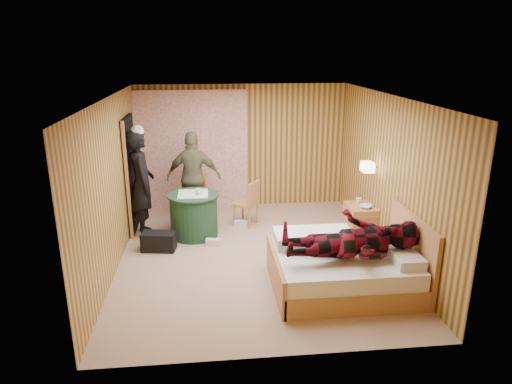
{
  "coord_description": "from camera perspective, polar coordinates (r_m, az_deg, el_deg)",
  "views": [
    {
      "loc": [
        -0.67,
        -6.6,
        3.19
      ],
      "look_at": [
        0.03,
        0.07,
        1.05
      ],
      "focal_mm": 32.0,
      "sensor_mm": 36.0,
      "label": 1
    }
  ],
  "objects": [
    {
      "name": "woman_standing",
      "position": [
        8.1,
        -14.14,
        1.02
      ],
      "size": [
        0.61,
        0.77,
        1.87
      ],
      "primitive_type": "imported",
      "rotation": [
        0.0,
        0.0,
        1.83
      ],
      "color": "black",
      "rests_on": "floor"
    },
    {
      "name": "curtain",
      "position": [
        9.25,
        -7.94,
        5.11
      ],
      "size": [
        2.2,
        0.08,
        2.4
      ],
      "primitive_type": "cube",
      "color": "white",
      "rests_on": "floor"
    },
    {
      "name": "man_at_table",
      "position": [
        8.6,
        -7.78,
        1.83
      ],
      "size": [
        1.05,
        0.51,
        1.72
      ],
      "primitive_type": "imported",
      "rotation": [
        0.0,
        0.0,
        3.05
      ],
      "color": "brown",
      "rests_on": "floor"
    },
    {
      "name": "ceiling",
      "position": [
        6.67,
        -0.21,
        11.77
      ],
      "size": [
        4.2,
        5.0,
        0.01
      ],
      "primitive_type": "cube",
      "color": "silver",
      "rests_on": "wall_back"
    },
    {
      "name": "nightstand",
      "position": [
        8.09,
        12.83,
        -3.61
      ],
      "size": [
        0.46,
        0.62,
        0.6
      ],
      "color": "tan",
      "rests_on": "floor"
    },
    {
      "name": "wall_lamp",
      "position": [
        7.74,
        13.78,
        3.06
      ],
      "size": [
        0.26,
        0.24,
        0.16
      ],
      "color": "gold",
      "rests_on": "wall_right"
    },
    {
      "name": "man_on_bed",
      "position": [
        6.02,
        12.1,
        -4.66
      ],
      "size": [
        0.86,
        0.67,
        1.77
      ],
      "primitive_type": "imported",
      "rotation": [
        0.0,
        1.57,
        0.0
      ],
      "color": "maroon",
      "rests_on": "bed"
    },
    {
      "name": "chair_far",
      "position": [
        8.65,
        -7.57,
        -0.3
      ],
      "size": [
        0.51,
        0.51,
        0.93
      ],
      "rotation": [
        0.0,
        0.0,
        -0.25
      ],
      "color": "tan",
      "rests_on": "floor"
    },
    {
      "name": "book_lower",
      "position": [
        7.94,
        13.08,
        -1.71
      ],
      "size": [
        0.17,
        0.23,
        0.02
      ],
      "primitive_type": "imported",
      "rotation": [
        0.0,
        0.0,
        0.01
      ],
      "color": "silver",
      "rests_on": "nightstand"
    },
    {
      "name": "chair_near",
      "position": [
        8.4,
        -0.83,
        -0.99
      ],
      "size": [
        0.54,
        0.54,
        0.86
      ],
      "rotation": [
        0.0,
        0.0,
        -2.16
      ],
      "color": "tan",
      "rests_on": "floor"
    },
    {
      "name": "wall_left",
      "position": [
        7.02,
        -17.51,
        0.84
      ],
      "size": [
        0.02,
        5.0,
        2.5
      ],
      "primitive_type": "cube",
      "color": "tan",
      "rests_on": "floor"
    },
    {
      "name": "sneaker_left",
      "position": [
        8.51,
        -1.91,
        -3.92
      ],
      "size": [
        0.26,
        0.14,
        0.11
      ],
      "primitive_type": "cube",
      "rotation": [
        0.0,
        0.0,
        -0.18
      ],
      "color": "silver",
      "rests_on": "floor"
    },
    {
      "name": "wall_right",
      "position": [
        7.41,
        16.18,
        1.82
      ],
      "size": [
        0.02,
        5.0,
        2.5
      ],
      "primitive_type": "cube",
      "color": "tan",
      "rests_on": "floor"
    },
    {
      "name": "wall_back",
      "position": [
        9.32,
        -1.76,
        5.69
      ],
      "size": [
        4.2,
        0.02,
        2.5
      ],
      "primitive_type": "cube",
      "color": "tan",
      "rests_on": "floor"
    },
    {
      "name": "duffel_bag",
      "position": [
        7.66,
        -12.06,
        -6.06
      ],
      "size": [
        0.58,
        0.36,
        0.31
      ],
      "primitive_type": "cube",
      "rotation": [
        0.0,
        0.0,
        -0.15
      ],
      "color": "black",
      "rests_on": "floor"
    },
    {
      "name": "floor",
      "position": [
        7.36,
        -0.19,
        -7.99
      ],
      "size": [
        4.2,
        5.0,
        0.01
      ],
      "primitive_type": "cube",
      "color": "tan",
      "rests_on": "ground"
    },
    {
      "name": "book_upper",
      "position": [
        7.93,
        13.09,
        -1.57
      ],
      "size": [
        0.27,
        0.28,
        0.02
      ],
      "primitive_type": "imported",
      "rotation": [
        0.0,
        0.0,
        -0.73
      ],
      "color": "silver",
      "rests_on": "nightstand"
    },
    {
      "name": "cup_table",
      "position": [
        7.85,
        -7.18,
        0.07
      ],
      "size": [
        0.15,
        0.15,
        0.1
      ],
      "primitive_type": "imported",
      "rotation": [
        0.0,
        0.0,
        0.24
      ],
      "color": "silver",
      "rests_on": "round_table"
    },
    {
      "name": "bed",
      "position": [
        6.47,
        10.95,
        -9.2
      ],
      "size": [
        1.94,
        1.48,
        1.02
      ],
      "color": "tan",
      "rests_on": "floor"
    },
    {
      "name": "sneaker_right",
      "position": [
        7.75,
        -5.37,
        -6.25
      ],
      "size": [
        0.26,
        0.15,
        0.11
      ],
      "primitive_type": "cube",
      "rotation": [
        0.0,
        0.0,
        -0.2
      ],
      "color": "silver",
      "rests_on": "floor"
    },
    {
      "name": "doorway",
      "position": [
        8.4,
        -15.33,
        2.13
      ],
      "size": [
        0.06,
        0.9,
        2.05
      ],
      "primitive_type": "cube",
      "color": "black",
      "rests_on": "floor"
    },
    {
      "name": "cup_nightstand",
      "position": [
        8.09,
        12.7,
        -1.05
      ],
      "size": [
        0.13,
        0.13,
        0.09
      ],
      "primitive_type": "imported",
      "rotation": [
        0.0,
        0.0,
        0.3
      ],
      "color": "silver",
      "rests_on": "nightstand"
    },
    {
      "name": "round_table",
      "position": [
        8.04,
        -7.77,
        -2.81
      ],
      "size": [
        0.88,
        0.88,
        0.78
      ],
      "color": "#20462A",
      "rests_on": "floor"
    }
  ]
}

